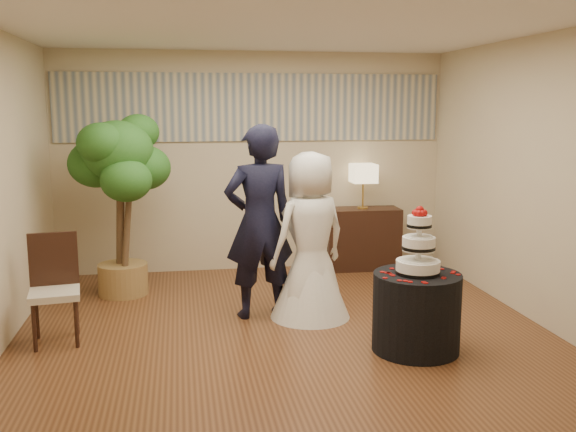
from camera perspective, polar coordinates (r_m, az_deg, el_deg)
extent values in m
cube|color=brown|center=(6.17, -0.30, -10.31)|extent=(5.00, 5.00, 0.00)
cube|color=white|center=(5.83, -0.32, 16.48)|extent=(5.00, 5.00, 0.00)
cube|color=beige|center=(8.30, -3.13, 4.78)|extent=(5.00, 0.06, 2.80)
cube|color=beige|center=(3.43, 6.52, -2.36)|extent=(5.00, 0.06, 2.80)
cube|color=beige|center=(6.71, 21.28, 2.96)|extent=(0.06, 5.00, 2.80)
cube|color=#9D9C8F|center=(8.25, -3.16, 9.62)|extent=(4.90, 0.02, 0.85)
imported|color=black|center=(6.40, -2.58, -0.55)|extent=(0.77, 0.57, 1.95)
imported|color=white|center=(6.40, 2.01, -1.75)|extent=(1.07, 1.07, 1.68)
cylinder|color=black|center=(5.75, 11.33, -8.38)|extent=(0.98, 0.98, 0.69)
cube|color=black|center=(8.47, 6.60, -2.00)|extent=(0.98, 0.46, 0.80)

